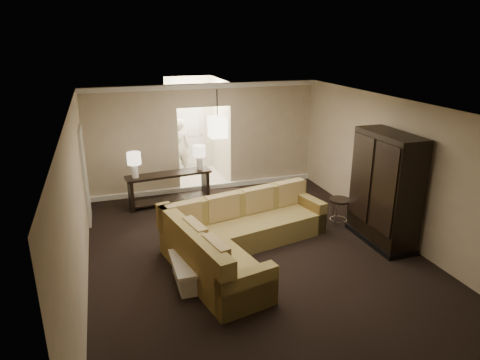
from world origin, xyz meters
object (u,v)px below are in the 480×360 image
object	(u,v)px
sectional_sofa	(239,236)
armoire	(384,191)
person	(179,144)
coffee_table	(203,269)
drink_table	(339,206)
console_table	(169,186)

from	to	relation	value
sectional_sofa	armoire	distance (m)	2.97
sectional_sofa	person	bearing A→B (deg)	79.63
coffee_table	drink_table	xyz separation A→B (m)	(3.36, 1.29, 0.21)
sectional_sofa	drink_table	size ratio (longest dim) A/B	5.91
console_table	armoire	size ratio (longest dim) A/B	0.94
console_table	drink_table	size ratio (longest dim) A/B	3.58
coffee_table	armoire	size ratio (longest dim) A/B	0.45
console_table	coffee_table	bearing A→B (deg)	-96.63
armoire	coffee_table	bearing A→B (deg)	-175.20
coffee_table	console_table	bearing A→B (deg)	89.62
coffee_table	armoire	world-z (taller)	armoire
sectional_sofa	drink_table	bearing A→B (deg)	2.25
sectional_sofa	armoire	xyz separation A→B (m)	(2.88, -0.33, 0.67)
drink_table	person	world-z (taller)	person
drink_table	coffee_table	bearing A→B (deg)	-159.00
sectional_sofa	person	size ratio (longest dim) A/B	1.84
sectional_sofa	armoire	size ratio (longest dim) A/B	1.55
coffee_table	armoire	xyz separation A→B (m)	(3.72, 0.31, 0.86)
coffee_table	console_table	size ratio (longest dim) A/B	0.49
coffee_table	drink_table	world-z (taller)	drink_table
coffee_table	drink_table	distance (m)	3.60
coffee_table	person	distance (m)	5.87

